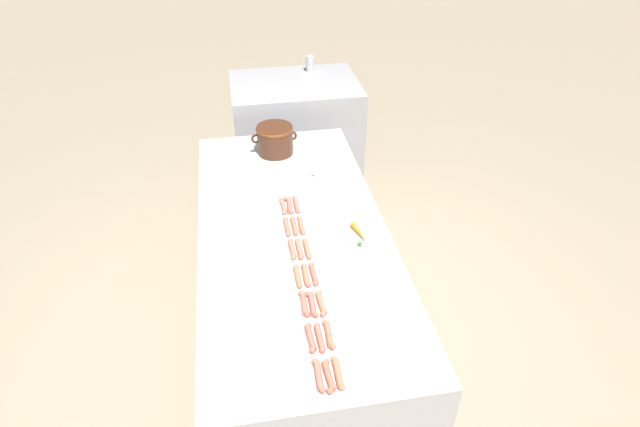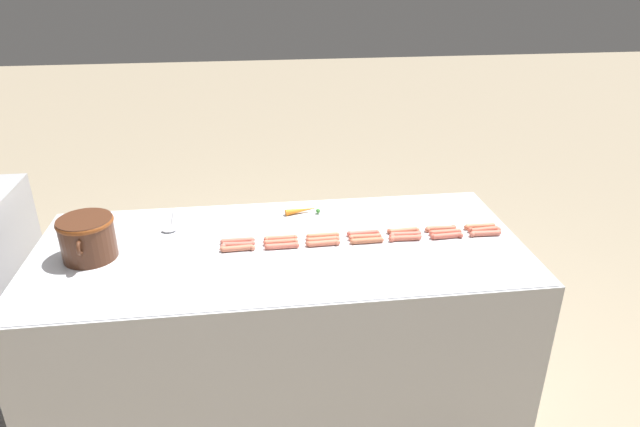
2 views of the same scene
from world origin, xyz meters
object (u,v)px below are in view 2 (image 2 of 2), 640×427
at_px(hot_dog_5, 282,246).
at_px(hot_dog_7, 484,230).
at_px(hot_dog_0, 485,233).
at_px(serving_spoon, 170,226).
at_px(hot_dog_3, 367,241).
at_px(hot_dog_6, 238,248).
at_px(hot_dog_10, 365,237).
at_px(hot_dog_13, 238,245).
at_px(hot_dog_2, 405,238).
at_px(hot_dog_11, 323,240).
at_px(hot_dog_4, 323,243).
at_px(hot_dog_18, 323,236).
at_px(hot_dog_12, 281,242).
at_px(hot_dog_16, 403,231).
at_px(hot_dog_17, 363,233).
at_px(hot_dog_1, 447,236).
at_px(hot_dog_8, 445,232).
at_px(hot_dog_14, 480,226).
at_px(hot_dog_20, 238,241).
at_px(hot_dog_19, 281,238).
at_px(hot_dog_15, 441,228).
at_px(carrot, 303,210).
at_px(hot_dog_9, 405,234).
at_px(bean_pot, 87,237).

relative_size(hot_dog_5, hot_dog_7, 1.00).
height_order(hot_dog_0, serving_spoon, hot_dog_0).
distance_m(hot_dog_3, hot_dog_7, 0.58).
bearing_deg(hot_dog_3, hot_dog_6, 89.74).
relative_size(hot_dog_10, hot_dog_13, 1.00).
xyz_separation_m(hot_dog_0, hot_dog_6, (0.00, 1.16, 0.00)).
bearing_deg(hot_dog_2, hot_dog_11, 84.93).
height_order(hot_dog_4, hot_dog_6, same).
xyz_separation_m(hot_dog_10, serving_spoon, (0.24, 0.91, -0.01)).
xyz_separation_m(hot_dog_18, serving_spoon, (0.21, 0.72, -0.01)).
relative_size(hot_dog_12, hot_dog_13, 1.00).
bearing_deg(hot_dog_5, hot_dog_16, -82.42).
distance_m(hot_dog_5, hot_dog_18, 0.21).
height_order(hot_dog_12, hot_dog_16, same).
bearing_deg(hot_dog_6, hot_dog_17, -82.91).
height_order(hot_dog_1, hot_dog_8, same).
bearing_deg(hot_dog_14, hot_dog_20, 89.90).
distance_m(hot_dog_4, hot_dog_19, 0.20).
height_order(hot_dog_1, hot_dog_3, same).
relative_size(hot_dog_0, hot_dog_18, 1.00).
bearing_deg(hot_dog_11, hot_dog_1, -93.69).
bearing_deg(hot_dog_4, hot_dog_5, 90.72).
xyz_separation_m(hot_dog_1, hot_dog_19, (0.08, 0.77, 0.00)).
bearing_deg(hot_dog_15, hot_dog_13, 92.26).
bearing_deg(carrot, hot_dog_2, -128.98).
relative_size(hot_dog_6, hot_dog_9, 1.00).
distance_m(hot_dog_8, hot_dog_10, 0.39).
height_order(hot_dog_15, bean_pot, bean_pot).
bearing_deg(hot_dog_17, hot_dog_8, -95.89).
distance_m(hot_dog_6, serving_spoon, 0.43).
relative_size(hot_dog_5, bean_pot, 0.53).
bearing_deg(hot_dog_10, hot_dog_4, 100.34).
relative_size(hot_dog_7, hot_dog_8, 1.00).
distance_m(hot_dog_9, hot_dog_20, 0.78).
height_order(hot_dog_2, hot_dog_18, same).
bearing_deg(hot_dog_11, hot_dog_2, -95.07).
bearing_deg(carrot, serving_spoon, 96.93).
bearing_deg(hot_dog_4, hot_dog_8, -86.62).
height_order(hot_dog_14, bean_pot, bean_pot).
bearing_deg(hot_dog_6, hot_dog_0, -90.17).
xyz_separation_m(hot_dog_3, hot_dog_14, (0.07, -0.57, 0.00)).
distance_m(hot_dog_2, hot_dog_7, 0.40).
bearing_deg(hot_dog_0, bean_pot, 89.21).
xyz_separation_m(hot_dog_3, carrot, (0.36, 0.26, 0.00)).
bearing_deg(hot_dog_8, hot_dog_4, 93.38).
xyz_separation_m(hot_dog_6, hot_dog_16, (0.07, -0.78, 0.00)).
distance_m(hot_dog_8, hot_dog_20, 0.97).
height_order(hot_dog_5, hot_dog_11, same).
bearing_deg(hot_dog_7, hot_dog_15, 79.02).
distance_m(hot_dog_7, hot_dog_13, 1.17).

